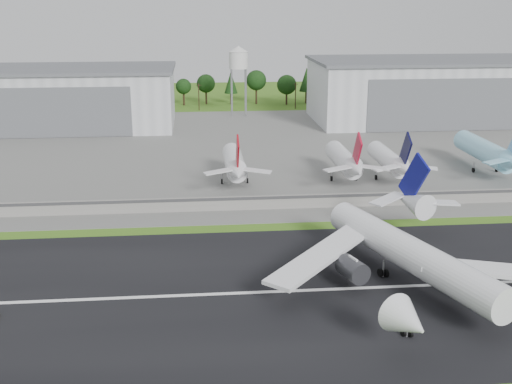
{
  "coord_description": "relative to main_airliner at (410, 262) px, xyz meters",
  "views": [
    {
      "loc": [
        -23.6,
        -89.67,
        48.3
      ],
      "look_at": [
        -11.3,
        40.0,
        9.0
      ],
      "focal_mm": 45.0,
      "sensor_mm": 36.0,
      "label": 1
    }
  ],
  "objects": [
    {
      "name": "ground",
      "position": [
        -12.49,
        -9.59,
        -4.89
      ],
      "size": [
        600.0,
        600.0,
        0.0
      ],
      "primitive_type": "plane",
      "color": "#3D6918",
      "rests_on": "ground"
    },
    {
      "name": "runway",
      "position": [
        -12.49,
        0.41,
        -4.84
      ],
      "size": [
        320.0,
        60.0,
        0.1
      ],
      "primitive_type": "cube",
      "color": "black",
      "rests_on": "ground"
    },
    {
      "name": "runway_centerline",
      "position": [
        -12.49,
        0.41,
        -4.78
      ],
      "size": [
        220.0,
        1.0,
        0.02
      ],
      "primitive_type": "cube",
      "color": "white",
      "rests_on": "runway"
    },
    {
      "name": "apron",
      "position": [
        -12.49,
        110.41,
        -4.84
      ],
      "size": [
        320.0,
        150.0,
        0.1
      ],
      "primitive_type": "cube",
      "color": "slate",
      "rests_on": "ground"
    },
    {
      "name": "blast_fence",
      "position": [
        -12.49,
        45.4,
        -3.09
      ],
      "size": [
        240.0,
        0.61,
        3.5
      ],
      "color": "gray",
      "rests_on": "ground"
    },
    {
      "name": "hangar_west",
      "position": [
        -92.49,
        155.33,
        6.74
      ],
      "size": [
        97.0,
        44.0,
        23.2
      ],
      "color": "silver",
      "rests_on": "ground"
    },
    {
      "name": "hangar_east",
      "position": [
        62.51,
        155.33,
        7.73
      ],
      "size": [
        102.0,
        47.0,
        25.2
      ],
      "color": "silver",
      "rests_on": "ground"
    },
    {
      "name": "water_tower",
      "position": [
        -17.49,
        175.41,
        19.66
      ],
      "size": [
        8.4,
        8.4,
        29.4
      ],
      "color": "#99999E",
      "rests_on": "ground"
    },
    {
      "name": "utility_poles",
      "position": [
        -12.49,
        190.41,
        -4.89
      ],
      "size": [
        230.0,
        3.0,
        12.0
      ],
      "primitive_type": null,
      "color": "black",
      "rests_on": "ground"
    },
    {
      "name": "treeline",
      "position": [
        -12.49,
        205.41,
        -4.89
      ],
      "size": [
        320.0,
        16.0,
        22.0
      ],
      "primitive_type": null,
      "color": "black",
      "rests_on": "ground"
    },
    {
      "name": "main_airliner",
      "position": [
        0.0,
        0.0,
        0.0
      ],
      "size": [
        54.17,
        57.63,
        18.17
      ],
      "rotation": [
        0.0,
        0.0,
        3.47
      ],
      "color": "white",
      "rests_on": "runway"
    },
    {
      "name": "parked_jet_red_a",
      "position": [
        -26.02,
        66.94,
        1.1
      ],
      "size": [
        7.36,
        31.29,
        16.49
      ],
      "color": "white",
      "rests_on": "ground"
    },
    {
      "name": "parked_jet_red_b",
      "position": [
        4.27,
        66.95,
        1.11
      ],
      "size": [
        7.36,
        31.29,
        16.5
      ],
      "color": "white",
      "rests_on": "ground"
    },
    {
      "name": "parked_jet_navy",
      "position": [
        16.84,
        66.92,
        0.97
      ],
      "size": [
        7.36,
        31.29,
        16.35
      ],
      "color": "white",
      "rests_on": "ground"
    },
    {
      "name": "parked_jet_skyblue",
      "position": [
        47.06,
        72.0,
        1.43
      ],
      "size": [
        7.36,
        37.29,
        16.89
      ],
      "color": "#8CD6F2",
      "rests_on": "ground"
    }
  ]
}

